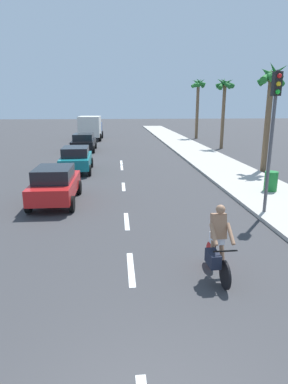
{
  "coord_description": "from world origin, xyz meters",
  "views": [
    {
      "loc": [
        -0.29,
        -2.88,
        4.03
      ],
      "look_at": [
        0.62,
        8.1,
        1.1
      ],
      "focal_mm": 30.49,
      "sensor_mm": 36.0,
      "label": 1
    }
  ],
  "objects": [
    {
      "name": "ground_plane",
      "position": [
        0.0,
        20.0,
        0.0
      ],
      "size": [
        160.0,
        160.0,
        0.0
      ],
      "primitive_type": "plane",
      "color": "#38383A"
    },
    {
      "name": "sidewalk_strip",
      "position": [
        6.63,
        22.0,
        0.07
      ],
      "size": [
        3.6,
        80.0,
        0.14
      ],
      "primitive_type": "cube",
      "color": "#B2ADA3",
      "rests_on": "ground"
    },
    {
      "name": "lane_stripe_1",
      "position": [
        0.0,
        4.65,
        0.0
      ],
      "size": [
        0.16,
        1.8,
        0.01
      ],
      "primitive_type": "cube",
      "color": "white",
      "rests_on": "ground"
    },
    {
      "name": "lane_stripe_2",
      "position": [
        0.0,
        8.2,
        0.0
      ],
      "size": [
        0.16,
        1.8,
        0.01
      ],
      "primitive_type": "cube",
      "color": "white",
      "rests_on": "ground"
    },
    {
      "name": "lane_stripe_3",
      "position": [
        0.0,
        13.34,
        0.0
      ],
      "size": [
        0.16,
        1.8,
        0.01
      ],
      "primitive_type": "cube",
      "color": "white",
      "rests_on": "ground"
    },
    {
      "name": "lane_stripe_4",
      "position": [
        0.0,
        18.65,
        0.0
      ],
      "size": [
        0.16,
        1.8,
        0.01
      ],
      "primitive_type": "cube",
      "color": "white",
      "rests_on": "ground"
    },
    {
      "name": "lane_stripe_5",
      "position": [
        0.0,
        20.67,
        0.0
      ],
      "size": [
        0.16,
        1.8,
        0.01
      ],
      "primitive_type": "cube",
      "color": "white",
      "rests_on": "ground"
    },
    {
      "name": "cyclist",
      "position": [
        2.02,
        4.06,
        0.83
      ],
      "size": [
        0.63,
        1.71,
        1.82
      ],
      "rotation": [
        0.0,
        0.0,
        3.17
      ],
      "color": "black",
      "rests_on": "ground"
    },
    {
      "name": "parked_car_red",
      "position": [
        -2.92,
        10.73,
        0.84
      ],
      "size": [
        1.85,
        3.94,
        1.57
      ],
      "rotation": [
        0.0,
        0.0,
        0.0
      ],
      "color": "red",
      "rests_on": "ground"
    },
    {
      "name": "parked_car_teal",
      "position": [
        -2.84,
        17.53,
        0.84
      ],
      "size": [
        2.02,
        4.19,
        1.57
      ],
      "rotation": [
        0.0,
        0.0,
        0.03
      ],
      "color": "#14727A",
      "rests_on": "ground"
    },
    {
      "name": "parked_car_black",
      "position": [
        -3.29,
        27.26,
        0.84
      ],
      "size": [
        2.13,
        4.61,
        1.57
      ],
      "rotation": [
        0.0,
        0.0,
        0.0
      ],
      "color": "black",
      "rests_on": "ground"
    },
    {
      "name": "delivery_truck",
      "position": [
        -3.41,
        37.23,
        1.5
      ],
      "size": [
        2.75,
        6.27,
        2.8
      ],
      "rotation": [
        0.0,
        0.0,
        -0.01
      ],
      "color": "#23478C",
      "rests_on": "ground"
    },
    {
      "name": "palm_tree_mid",
      "position": [
        8.85,
        16.63,
        5.04
      ],
      "size": [
        1.87,
        1.78,
        6.6
      ],
      "color": "brown",
      "rests_on": "ground"
    },
    {
      "name": "palm_tree_far",
      "position": [
        9.7,
        27.8,
        5.22
      ],
      "size": [
        1.84,
        1.89,
        6.75
      ],
      "color": "brown",
      "rests_on": "ground"
    },
    {
      "name": "palm_tree_distant",
      "position": [
        9.63,
        37.7,
        5.73
      ],
      "size": [
        1.81,
        1.88,
        7.38
      ],
      "color": "brown",
      "rests_on": "ground"
    },
    {
      "name": "traffic_signal",
      "position": [
        5.23,
        8.45,
        3.61
      ],
      "size": [
        0.28,
        0.33,
        5.2
      ],
      "color": "#4C4C51",
      "rests_on": "ground"
    },
    {
      "name": "trash_bin_near",
      "position": [
        6.87,
        11.45,
        0.6
      ],
      "size": [
        0.6,
        0.6,
        0.92
      ],
      "primitive_type": "cylinder",
      "color": "#19722D",
      "rests_on": "sidewalk_strip"
    }
  ]
}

